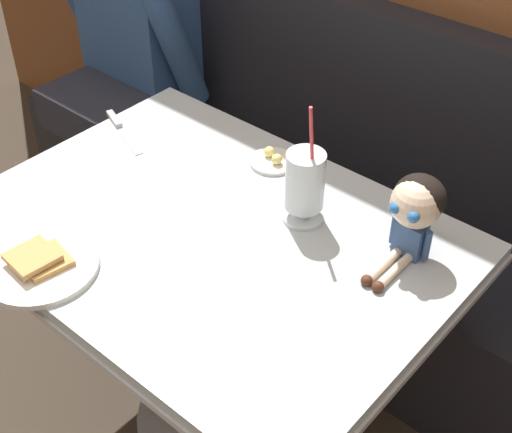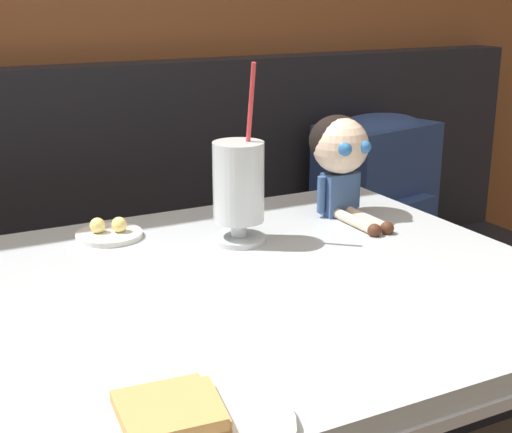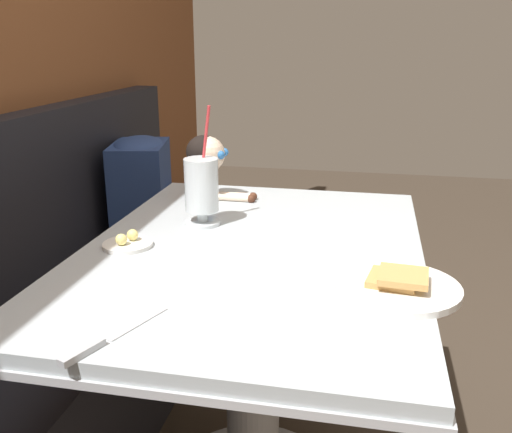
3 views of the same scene
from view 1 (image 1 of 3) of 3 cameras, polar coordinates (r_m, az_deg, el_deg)
name	(u,v)px [view 1 (image 1 of 3)]	position (r m, az deg, el deg)	size (l,w,h in m)	color
booth_bench	(353,232)	(2.30, 7.67, -1.25)	(2.60, 0.48, 1.00)	black
diner_table	(214,290)	(1.78, -3.38, -5.82)	(1.11, 0.81, 0.74)	#B2BCC1
toast_plate	(40,265)	(1.61, -16.71, -3.68)	(0.25, 0.25, 0.04)	white
milkshake_glass	(305,184)	(1.62, 3.89, 2.61)	(0.10, 0.10, 0.32)	silver
butter_saucer	(273,160)	(1.85, 1.35, 4.48)	(0.12, 0.12, 0.04)	white
butter_knife	(118,125)	(2.04, -10.83, 7.14)	(0.23, 0.10, 0.01)	silver
seated_doll	(416,207)	(1.54, 12.52, 0.72)	(0.11, 0.22, 0.20)	#385689
diner_patron	(131,31)	(2.57, -9.88, 14.25)	(0.55, 0.48, 0.81)	#2D4C7F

